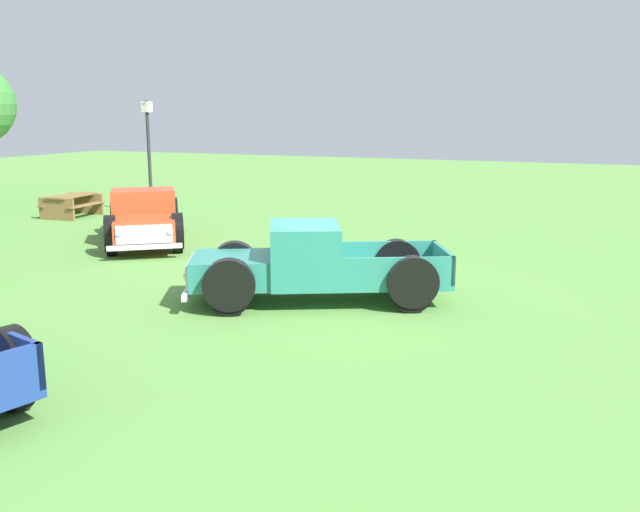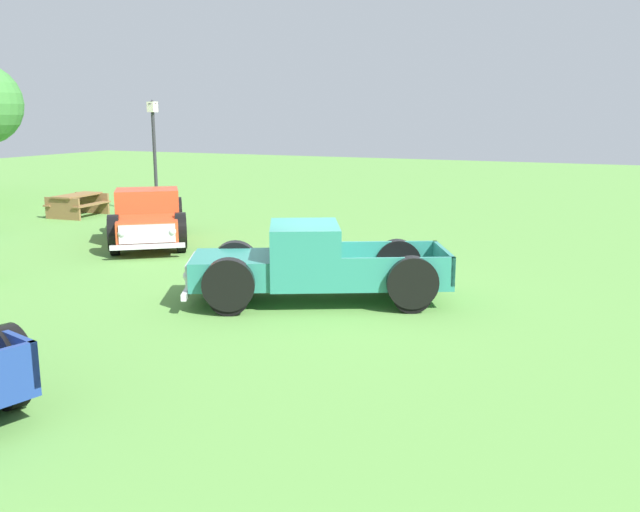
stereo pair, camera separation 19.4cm
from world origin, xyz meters
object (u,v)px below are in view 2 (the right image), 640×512
at_px(picnic_table, 78,202).
at_px(lamp_post_near, 155,155).
at_px(pickup_truck_foreground, 301,265).
at_px(pickup_truck_behind_right, 148,218).

bearing_deg(picnic_table, lamp_post_near, -51.98).
height_order(pickup_truck_foreground, pickup_truck_behind_right, pickup_truck_behind_right).
bearing_deg(pickup_truck_foreground, lamp_post_near, 49.07).
bearing_deg(lamp_post_near, pickup_truck_foreground, -130.93).
height_order(pickup_truck_behind_right, lamp_post_near, lamp_post_near).
bearing_deg(lamp_post_near, pickup_truck_behind_right, -145.18).
distance_m(pickup_truck_foreground, picnic_table, 13.78).
bearing_deg(picnic_table, pickup_truck_foreground, -119.77).
height_order(pickup_truck_foreground, lamp_post_near, lamp_post_near).
xyz_separation_m(pickup_truck_behind_right, picnic_table, (3.22, 5.55, -0.24)).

